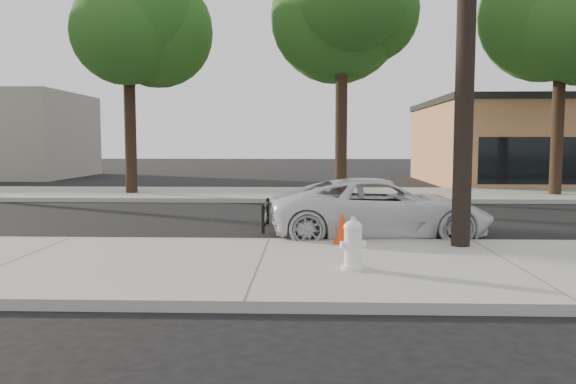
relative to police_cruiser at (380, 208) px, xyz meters
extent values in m
plane|color=black|center=(-2.31, 1.09, -0.65)|extent=(120.00, 120.00, 0.00)
cube|color=gray|center=(-2.31, -3.21, -0.58)|extent=(90.00, 4.40, 0.15)
cube|color=gray|center=(-2.31, 9.59, -0.58)|extent=(90.00, 5.00, 0.15)
cube|color=#9E9B93|center=(-2.31, -1.01, -0.58)|extent=(90.00, 0.12, 0.16)
cylinder|color=black|center=(-8.31, 9.29, 1.62)|extent=(0.44, 0.44, 4.25)
sphere|color=#214814|center=(-8.31, 9.29, 5.15)|extent=(4.20, 4.20, 4.20)
sphere|color=#214814|center=(-7.75, 8.87, 6.27)|extent=(3.36, 3.36, 3.36)
cylinder|color=black|center=(-0.31, 8.89, 1.87)|extent=(0.44, 0.44, 4.75)
sphere|color=#214814|center=(-0.31, 8.89, 5.85)|extent=(4.80, 4.80, 4.80)
cylinder|color=black|center=(7.69, 9.19, 1.70)|extent=(0.44, 0.44, 4.40)
sphere|color=#214814|center=(7.69, 9.19, 5.35)|extent=(4.35, 4.35, 4.35)
imported|color=silver|center=(0.00, 0.00, 0.00)|extent=(4.83, 2.52, 1.30)
cylinder|color=silver|center=(-0.86, -3.62, -0.47)|extent=(0.36, 0.36, 0.07)
cylinder|color=silver|center=(-0.86, -3.62, -0.19)|extent=(0.27, 0.27, 0.62)
ellipsoid|color=silver|center=(-0.86, -3.62, 0.14)|extent=(0.29, 0.29, 0.20)
cylinder|color=silver|center=(-0.86, -3.62, -0.13)|extent=(0.40, 0.19, 0.12)
cylinder|color=silver|center=(-0.86, -3.62, -0.13)|extent=(0.19, 0.23, 0.16)
cube|color=red|center=(-0.89, -1.43, -0.49)|extent=(0.38, 0.38, 0.02)
cone|color=red|center=(-0.89, -1.43, -0.18)|extent=(0.34, 0.34, 0.63)
camera|label=1|loc=(-1.55, -11.99, 1.40)|focal=35.00mm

